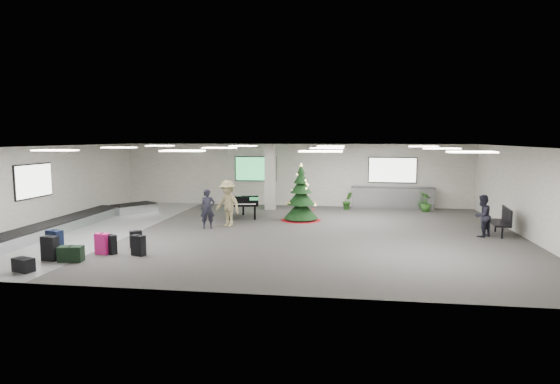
# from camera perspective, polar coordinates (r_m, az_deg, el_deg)

# --- Properties ---
(ground) EXTENTS (18.00, 18.00, 0.00)m
(ground) POSITION_cam_1_polar(r_m,az_deg,el_deg) (17.61, -0.92, -4.89)
(ground) COLOR #32302E
(ground) RESTS_ON ground
(room_envelope) EXTENTS (18.02, 14.02, 3.21)m
(room_envelope) POSITION_cam_1_polar(r_m,az_deg,el_deg) (18.02, -1.79, 2.86)
(room_envelope) COLOR #AAA49B
(room_envelope) RESTS_ON ground
(baggage_carousel) EXTENTS (2.28, 9.71, 0.43)m
(baggage_carousel) POSITION_cam_1_polar(r_m,az_deg,el_deg) (20.25, -23.48, -3.31)
(baggage_carousel) COLOR silver
(baggage_carousel) RESTS_ON ground
(service_counter) EXTENTS (4.05, 0.65, 1.08)m
(service_counter) POSITION_cam_1_polar(r_m,az_deg,el_deg) (23.98, 13.53, -0.66)
(service_counter) COLOR silver
(service_counter) RESTS_ON ground
(suitcase_0) EXTENTS (0.49, 0.32, 0.73)m
(suitcase_0) POSITION_cam_1_polar(r_m,az_deg,el_deg) (15.04, -26.23, -6.19)
(suitcase_0) COLOR black
(suitcase_0) RESTS_ON ground
(suitcase_1) EXTENTS (0.43, 0.36, 0.60)m
(suitcase_1) POSITION_cam_1_polar(r_m,az_deg,el_deg) (15.20, -19.93, -6.01)
(suitcase_1) COLOR black
(suitcase_1) RESTS_ON ground
(pink_suitcase) EXTENTS (0.44, 0.30, 0.65)m
(pink_suitcase) POSITION_cam_1_polar(r_m,az_deg,el_deg) (15.25, -20.85, -5.92)
(pink_suitcase) COLOR #FD218C
(pink_suitcase) RESTS_ON ground
(suitcase_3) EXTENTS (0.42, 0.38, 0.57)m
(suitcase_3) POSITION_cam_1_polar(r_m,az_deg,el_deg) (15.78, -17.16, -5.52)
(suitcase_3) COLOR black
(suitcase_3) RESTS_ON ground
(navy_suitcase) EXTENTS (0.54, 0.42, 0.76)m
(navy_suitcase) POSITION_cam_1_polar(r_m,az_deg,el_deg) (15.78, -25.76, -5.54)
(navy_suitcase) COLOR black
(navy_suitcase) RESTS_ON ground
(green_duffel) EXTENTS (0.71, 0.43, 0.47)m
(green_duffel) POSITION_cam_1_polar(r_m,az_deg,el_deg) (14.72, -24.13, -6.89)
(green_duffel) COLOR black
(green_duffel) RESTS_ON ground
(suitcase_7) EXTENTS (0.47, 0.36, 0.63)m
(suitcase_7) POSITION_cam_1_polar(r_m,az_deg,el_deg) (14.73, -16.88, -6.25)
(suitcase_7) COLOR black
(suitcase_7) RESTS_ON ground
(black_duffel) EXTENTS (0.63, 0.47, 0.39)m
(black_duffel) POSITION_cam_1_polar(r_m,az_deg,el_deg) (14.18, -28.80, -7.80)
(black_duffel) COLOR black
(black_duffel) RESTS_ON ground
(christmas_tree) EXTENTS (1.74, 1.74, 2.48)m
(christmas_tree) POSITION_cam_1_polar(r_m,az_deg,el_deg) (19.95, 2.57, -1.06)
(christmas_tree) COLOR maroon
(christmas_tree) RESTS_ON ground
(grand_piano) EXTENTS (1.67, 2.00, 1.02)m
(grand_piano) POSITION_cam_1_polar(r_m,az_deg,el_deg) (20.66, -4.58, -1.15)
(grand_piano) COLOR black
(grand_piano) RESTS_ON ground
(bench) EXTENTS (0.73, 1.65, 1.01)m
(bench) POSITION_cam_1_polar(r_m,az_deg,el_deg) (18.75, 25.48, -3.06)
(bench) COLOR black
(bench) RESTS_ON ground
(traveler_a) EXTENTS (0.66, 0.56, 1.54)m
(traveler_a) POSITION_cam_1_polar(r_m,az_deg,el_deg) (18.35, -8.81, -2.06)
(traveler_a) COLOR black
(traveler_a) RESTS_ON ground
(traveler_b) EXTENTS (1.38, 1.19, 1.85)m
(traveler_b) POSITION_cam_1_polar(r_m,az_deg,el_deg) (18.64, -6.40, -1.41)
(traveler_b) COLOR #93875B
(traveler_b) RESTS_ON ground
(traveler_bench) EXTENTS (0.92, 0.92, 1.51)m
(traveler_bench) POSITION_cam_1_polar(r_m,az_deg,el_deg) (18.13, 23.41, -2.69)
(traveler_bench) COLOR black
(traveler_bench) RESTS_ON ground
(potted_plant_left) EXTENTS (0.61, 0.56, 0.89)m
(potted_plant_left) POSITION_cam_1_polar(r_m,az_deg,el_deg) (23.15, 8.22, -1.06)
(potted_plant_left) COLOR #163812
(potted_plant_left) RESTS_ON ground
(potted_plant_right) EXTENTS (0.70, 0.70, 0.89)m
(potted_plant_right) POSITION_cam_1_polar(r_m,az_deg,el_deg) (23.37, 17.37, -1.22)
(potted_plant_right) COLOR #163812
(potted_plant_right) RESTS_ON ground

